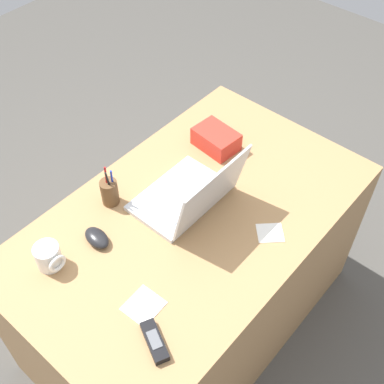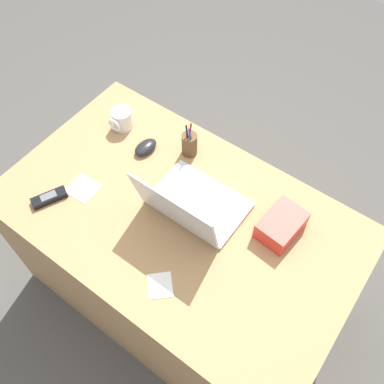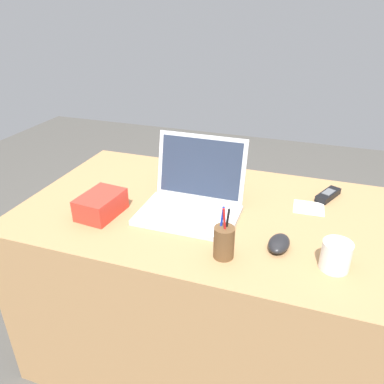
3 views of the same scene
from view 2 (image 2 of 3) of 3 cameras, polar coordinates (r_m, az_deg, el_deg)
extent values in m
plane|color=#4C4944|center=(2.23, -1.35, -12.70)|extent=(6.00, 6.00, 0.00)
cube|color=#A87C4F|center=(1.90, -1.57, -8.71)|extent=(1.34, 0.81, 0.73)
cube|color=silver|center=(1.59, 0.96, -1.39)|extent=(0.35, 0.23, 0.02)
cube|color=silver|center=(1.57, 0.53, -1.70)|extent=(0.28, 0.11, 0.00)
cube|color=silver|center=(1.62, 2.44, 0.52)|extent=(0.10, 0.05, 0.00)
cube|color=silver|center=(1.42, -2.39, -2.65)|extent=(0.34, 0.06, 0.24)
cube|color=#283347|center=(1.42, -2.26, -2.49)|extent=(0.31, 0.05, 0.21)
ellipsoid|color=black|center=(1.75, -6.23, 5.99)|extent=(0.08, 0.11, 0.04)
cylinder|color=white|center=(1.83, -9.32, 9.64)|extent=(0.08, 0.08, 0.09)
torus|color=white|center=(1.81, -10.35, 8.81)|extent=(0.06, 0.01, 0.06)
cube|color=black|center=(1.69, -18.57, -0.73)|extent=(0.10, 0.14, 0.02)
cube|color=#595B60|center=(1.68, -18.69, -0.49)|extent=(0.05, 0.07, 0.00)
cylinder|color=brown|center=(1.70, -0.34, 6.40)|extent=(0.06, 0.06, 0.10)
cylinder|color=#1933B2|center=(1.66, -0.12, 6.93)|extent=(0.02, 0.02, 0.14)
cylinder|color=black|center=(1.67, -0.61, 7.12)|extent=(0.02, 0.01, 0.14)
cylinder|color=red|center=(1.67, -0.34, 7.47)|extent=(0.02, 0.01, 0.15)
cube|color=red|center=(1.54, 11.85, -4.39)|extent=(0.14, 0.18, 0.08)
cube|color=white|center=(1.69, -14.41, 0.48)|extent=(0.11, 0.11, 0.00)
cube|color=white|center=(1.45, -4.30, -12.36)|extent=(0.12, 0.12, 0.00)
camera|label=1|loc=(1.37, -71.94, 26.02)|focal=46.85mm
camera|label=3|loc=(2.09, 12.15, 36.71)|focal=35.13mm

